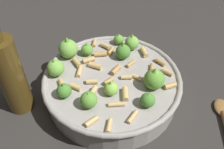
# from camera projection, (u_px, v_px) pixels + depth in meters

# --- Properties ---
(ground_plane) EXTENTS (2.40, 2.40, 0.00)m
(ground_plane) POSITION_uv_depth(u_px,v_px,m) (112.00, 95.00, 0.61)
(ground_plane) COLOR #2D2B28
(cooking_pan) EXTENTS (0.32, 0.32, 0.12)m
(cooking_pan) POSITION_uv_depth(u_px,v_px,m) (111.00, 83.00, 0.58)
(cooking_pan) COLOR #9E9993
(cooking_pan) RESTS_ON ground
(olive_oil_bottle) EXTENTS (0.06, 0.06, 0.24)m
(olive_oil_bottle) POSITION_uv_depth(u_px,v_px,m) (10.00, 75.00, 0.51)
(olive_oil_bottle) COLOR #4C3814
(olive_oil_bottle) RESTS_ON ground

